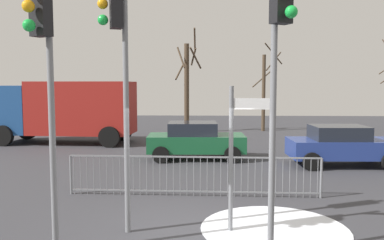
{
  "coord_description": "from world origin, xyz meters",
  "views": [
    {
      "loc": [
        0.31,
        -7.68,
        2.97
      ],
      "look_at": [
        -0.07,
        3.49,
        1.96
      ],
      "focal_mm": 37.22,
      "sensor_mm": 36.0,
      "label": 1
    }
  ],
  "objects": [
    {
      "name": "delivery_truck",
      "position": [
        -6.78,
        12.05,
        1.74
      ],
      "size": [
        7.16,
        3.0,
        3.1
      ],
      "rotation": [
        0.0,
        0.0,
        3.09
      ],
      "color": "maroon",
      "rests_on": "ground"
    },
    {
      "name": "bare_tree_left",
      "position": [
        4.04,
        17.69,
        2.68
      ],
      "size": [
        1.78,
        2.14,
        5.46
      ],
      "color": "#473828",
      "rests_on": "ground"
    },
    {
      "name": "traffic_light_mid_left",
      "position": [
        1.51,
        -1.07,
        3.61
      ],
      "size": [
        0.41,
        0.52,
        4.94
      ],
      "rotation": [
        0.0,
        0.0,
        3.63
      ],
      "color": "slate",
      "rests_on": "ground"
    },
    {
      "name": "ground_plane",
      "position": [
        0.0,
        0.0,
        0.0
      ],
      "size": [
        60.0,
        60.0,
        0.0
      ],
      "primitive_type": "plane",
      "color": "#38383D"
    },
    {
      "name": "car_green_far",
      "position": [
        -0.09,
        7.97,
        0.77
      ],
      "size": [
        3.86,
        2.03,
        1.47
      ],
      "rotation": [
        0.0,
        0.0,
        0.03
      ],
      "color": "#195933",
      "rests_on": "ground"
    },
    {
      "name": "snow_patch_island",
      "position": [
        1.73,
        0.3,
        0.01
      ],
      "size": [
        3.04,
        3.04,
        0.01
      ],
      "primitive_type": "cylinder",
      "color": "white",
      "rests_on": "ground"
    },
    {
      "name": "car_blue_trailing",
      "position": [
        5.25,
        6.81,
        0.77
      ],
      "size": [
        3.85,
        2.01,
        1.47
      ],
      "rotation": [
        0.0,
        0.0,
        0.03
      ],
      "color": "navy",
      "rests_on": "ground"
    },
    {
      "name": "traffic_light_mid_right",
      "position": [
        -2.39,
        -1.11,
        3.47
      ],
      "size": [
        0.39,
        0.53,
        4.75
      ],
      "rotation": [
        0.0,
        0.0,
        2.72
      ],
      "color": "slate",
      "rests_on": "ground"
    },
    {
      "name": "direction_sign_post",
      "position": [
        0.88,
        0.17,
        1.65
      ],
      "size": [
        0.79,
        0.11,
        2.93
      ],
      "rotation": [
        0.0,
        0.0,
        -0.07
      ],
      "color": "slate",
      "rests_on": "ground"
    },
    {
      "name": "bare_tree_right",
      "position": [
        -0.84,
        16.75,
        3.0
      ],
      "size": [
        1.63,
        1.62,
        6.33
      ],
      "color": "#473828",
      "rests_on": "ground"
    },
    {
      "name": "pedestrian_guard_railing",
      "position": [
        -0.0,
        2.69,
        0.55
      ],
      "size": [
        6.72,
        0.23,
        1.07
      ],
      "rotation": [
        0.0,
        0.0,
        -0.03
      ],
      "color": "slate",
      "rests_on": "ground"
    },
    {
      "name": "traffic_light_rear_left",
      "position": [
        -1.38,
        0.01,
        3.67
      ],
      "size": [
        0.55,
        0.37,
        5.03
      ],
      "rotation": [
        0.0,
        0.0,
        1.91
      ],
      "color": "slate",
      "rests_on": "ground"
    }
  ]
}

